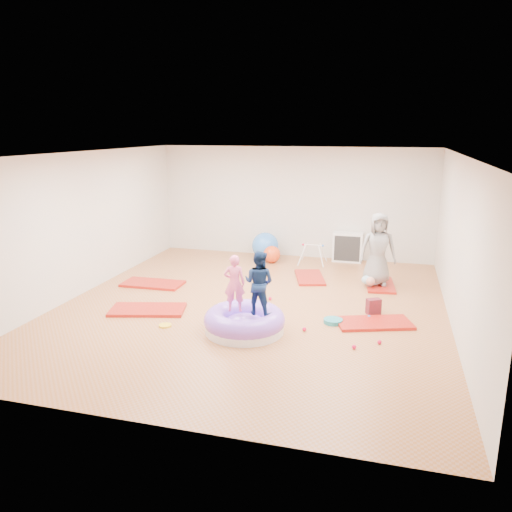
# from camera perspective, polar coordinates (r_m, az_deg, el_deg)

# --- Properties ---
(room) EXTENTS (7.01, 8.01, 2.81)m
(room) POSITION_cam_1_polar(r_m,az_deg,el_deg) (8.98, -0.51, 2.63)
(room) COLOR #A6704E
(room) RESTS_ON ground
(gym_mat_front_left) EXTENTS (1.46, 0.98, 0.06)m
(gym_mat_front_left) POSITION_cam_1_polar(r_m,az_deg,el_deg) (9.33, -12.28, -6.02)
(gym_mat_front_left) COLOR red
(gym_mat_front_left) RESTS_ON ground
(gym_mat_mid_left) EXTENTS (1.29, 0.67, 0.05)m
(gym_mat_mid_left) POSITION_cam_1_polar(r_m,az_deg,el_deg) (10.85, -11.71, -3.11)
(gym_mat_mid_left) COLOR red
(gym_mat_mid_left) RESTS_ON ground
(gym_mat_center_back) EXTENTS (0.87, 1.27, 0.05)m
(gym_mat_center_back) POSITION_cam_1_polar(r_m,az_deg,el_deg) (11.14, 6.16, -2.44)
(gym_mat_center_back) COLOR red
(gym_mat_center_back) RESTS_ON ground
(gym_mat_right) EXTENTS (1.38, 1.00, 0.05)m
(gym_mat_right) POSITION_cam_1_polar(r_m,az_deg,el_deg) (8.76, 13.33, -7.45)
(gym_mat_right) COLOR red
(gym_mat_right) RESTS_ON ground
(gym_mat_rear_right) EXTENTS (0.68, 1.18, 0.05)m
(gym_mat_rear_right) POSITION_cam_1_polar(r_m,az_deg,el_deg) (10.88, 13.99, -3.20)
(gym_mat_rear_right) COLOR red
(gym_mat_rear_right) RESTS_ON ground
(inflatable_cushion) EXTENTS (1.33, 1.33, 0.42)m
(inflatable_cushion) POSITION_cam_1_polar(r_m,az_deg,el_deg) (8.20, -1.32, -7.57)
(inflatable_cushion) COLOR white
(inflatable_cushion) RESTS_ON ground
(child_pink) EXTENTS (0.39, 0.30, 0.94)m
(child_pink) POSITION_cam_1_polar(r_m,az_deg,el_deg) (8.04, -2.48, -2.79)
(child_pink) COLOR pink
(child_pink) RESTS_ON inflatable_cushion
(child_navy) EXTENTS (0.57, 0.48, 1.04)m
(child_navy) POSITION_cam_1_polar(r_m,az_deg,el_deg) (7.90, 0.34, -2.72)
(child_navy) COLOR navy
(child_navy) RESTS_ON inflatable_cushion
(adult_caregiver) EXTENTS (0.82, 0.62, 1.51)m
(adult_caregiver) POSITION_cam_1_polar(r_m,az_deg,el_deg) (10.63, 13.76, 0.77)
(adult_caregiver) COLOR gray
(adult_caregiver) RESTS_ON gym_mat_rear_right
(infant) EXTENTS (0.39, 0.40, 0.23)m
(infant) POSITION_cam_1_polar(r_m,az_deg,el_deg) (10.66, 12.99, -2.72)
(infant) COLOR #93BFD6
(infant) RESTS_ON gym_mat_rear_right
(ball_pit_balls) EXTENTS (2.20, 1.90, 0.07)m
(ball_pit_balls) POSITION_cam_1_polar(r_m,az_deg,el_deg) (8.42, 7.11, -8.01)
(ball_pit_balls) COLOR #E00D3D
(ball_pit_balls) RESTS_ON ground
(exercise_ball_blue) EXTENTS (0.68, 0.68, 0.68)m
(exercise_ball_blue) POSITION_cam_1_polar(r_m,az_deg,el_deg) (12.68, 1.06, 1.18)
(exercise_ball_blue) COLOR #3378DC
(exercise_ball_blue) RESTS_ON ground
(exercise_ball_orange) EXTENTS (0.42, 0.42, 0.42)m
(exercise_ball_orange) POSITION_cam_1_polar(r_m,az_deg,el_deg) (12.33, 1.81, 0.19)
(exercise_ball_orange) COLOR #E3461A
(exercise_ball_orange) RESTS_ON ground
(infant_play_gym) EXTENTS (0.65, 0.62, 0.50)m
(infant_play_gym) POSITION_cam_1_polar(r_m,az_deg,el_deg) (12.22, 6.50, 0.56)
(infant_play_gym) COLOR white
(infant_play_gym) RESTS_ON ground
(cube_shelf) EXTENTS (0.73, 0.36, 0.73)m
(cube_shelf) POSITION_cam_1_polar(r_m,az_deg,el_deg) (12.62, 10.43, 1.00)
(cube_shelf) COLOR white
(cube_shelf) RESTS_ON ground
(balance_disc) EXTENTS (0.32, 0.32, 0.07)m
(balance_disc) POSITION_cam_1_polar(r_m,az_deg,el_deg) (8.69, 8.80, -7.36)
(balance_disc) COLOR teal
(balance_disc) RESTS_ON ground
(backpack) EXTENTS (0.29, 0.25, 0.28)m
(backpack) POSITION_cam_1_polar(r_m,az_deg,el_deg) (9.20, 13.28, -5.63)
(backpack) COLOR maroon
(backpack) RESTS_ON ground
(yellow_toy) EXTENTS (0.21, 0.21, 0.03)m
(yellow_toy) POSITION_cam_1_polar(r_m,az_deg,el_deg) (8.59, -10.35, -7.82)
(yellow_toy) COLOR yellow
(yellow_toy) RESTS_ON ground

